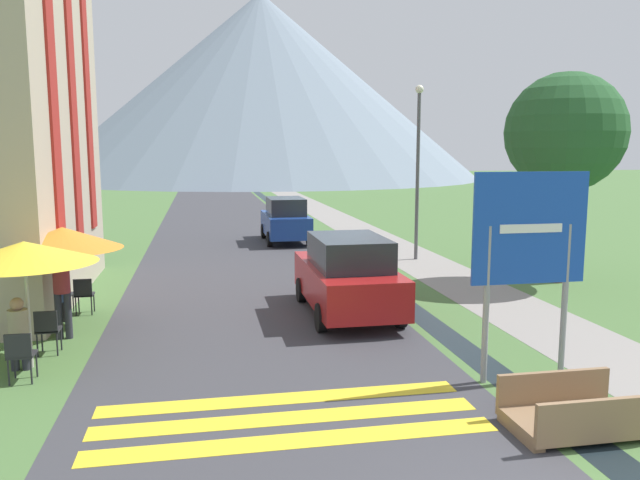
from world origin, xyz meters
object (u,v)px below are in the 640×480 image
cafe_chair_far_left (84,293)px  cafe_chair_far_right (62,293)px  parked_car_near (348,275)px  person_seated_near (60,290)px  person_standing_terrace (62,289)px  tree_by_path (565,133)px  cafe_chair_near_left (47,328)px  cafe_umbrella_middle_orange (63,238)px  cafe_umbrella_front_yellow (24,253)px  person_seated_far (19,330)px  road_sign (529,245)px  footbridge (573,415)px  cafe_chair_nearest (20,352)px  streetlamp (418,159)px  parked_car_far (285,220)px

cafe_chair_far_left → cafe_chair_far_right: 0.48m
parked_car_near → person_seated_near: size_ratio=3.30×
person_standing_terrace → tree_by_path: tree_by_path is taller
tree_by_path → person_standing_terrace: bearing=-166.4°
cafe_chair_far_right → person_standing_terrace: bearing=-95.4°
cafe_chair_near_left → person_standing_terrace: bearing=96.3°
parked_car_near → cafe_umbrella_middle_orange: size_ratio=1.75×
cafe_umbrella_front_yellow → person_seated_far: 1.33m
road_sign → footbridge: size_ratio=2.00×
footbridge → cafe_chair_far_right: size_ratio=2.00×
cafe_chair_far_right → cafe_umbrella_front_yellow: size_ratio=0.35×
person_seated_near → cafe_chair_nearest: bearing=-87.5°
cafe_umbrella_middle_orange → person_seated_far: size_ratio=1.90×
cafe_chair_nearest → cafe_umbrella_front_yellow: size_ratio=0.35×
cafe_umbrella_front_yellow → streetlamp: size_ratio=0.41×
parked_car_far → person_seated_near: parked_car_far is taller
parked_car_far → person_seated_near: 12.70m
cafe_chair_far_right → cafe_umbrella_middle_orange: (0.33, -1.24, 1.42)m
cafe_chair_nearest → tree_by_path: (12.86, 5.48, 3.68)m
person_seated_far → streetlamp: (10.33, 9.15, 2.73)m
cafe_chair_nearest → cafe_chair_far_left: bearing=100.0°
person_standing_terrace → streetlamp: (9.98, 7.39, 2.41)m
cafe_chair_far_right → person_seated_near: size_ratio=0.66×
cafe_chair_far_left → tree_by_path: (12.62, 1.22, 3.68)m
cafe_umbrella_front_yellow → streetlamp: 13.69m
footbridge → cafe_umbrella_middle_orange: bearing=140.3°
person_seated_near → tree_by_path: bearing=7.7°
cafe_chair_far_right → cafe_umbrella_front_yellow: bearing=-104.2°
person_standing_terrace → tree_by_path: size_ratio=0.30×
cafe_chair_near_left → person_seated_near: 2.35m
person_seated_far → footbridge: bearing=-26.1°
parked_car_far → person_standing_terrace: size_ratio=2.22×
road_sign → streetlamp: 11.44m
footbridge → parked_car_far: (-1.49, 17.93, 0.68)m
parked_car_far → parked_car_near: bearing=-90.6°
tree_by_path → cafe_chair_far_right: bearing=-175.1°
cafe_chair_far_right → footbridge: bearing=-60.9°
footbridge → cafe_chair_near_left: bearing=148.7°
cafe_chair_nearest → person_standing_terrace: size_ratio=0.49×
cafe_chair_nearest → person_seated_far: 0.71m
cafe_chair_nearest → person_standing_terrace: 2.47m
cafe_chair_far_right → person_standing_terrace: 2.05m
cafe_umbrella_front_yellow → person_standing_terrace: (0.21, 1.65, -1.00)m
cafe_chair_nearest → cafe_chair_near_left: size_ratio=1.00×
cafe_chair_near_left → person_standing_terrace: 1.13m
cafe_chair_nearest → footbridge: bearing=-9.6°
parked_car_near → person_seated_near: bearing=175.0°
cafe_chair_far_right → road_sign: bearing=-52.0°
parked_car_near → tree_by_path: tree_by_path is taller
footbridge → person_seated_near: size_ratio=1.33×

